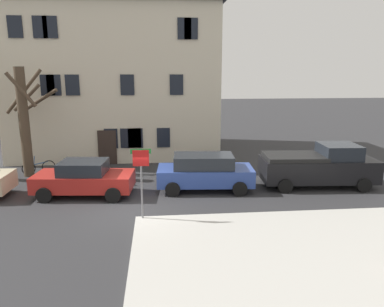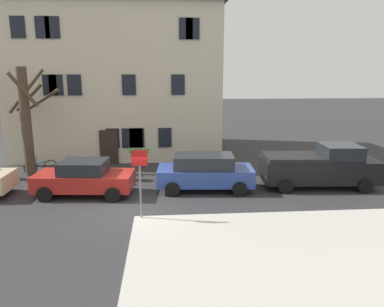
{
  "view_description": "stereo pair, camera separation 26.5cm",
  "coord_description": "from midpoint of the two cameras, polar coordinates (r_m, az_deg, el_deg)",
  "views": [
    {
      "loc": [
        1.05,
        -14.3,
        5.61
      ],
      "look_at": [
        2.62,
        2.22,
        1.85
      ],
      "focal_mm": 34.25,
      "sensor_mm": 36.0,
      "label": 1
    },
    {
      "loc": [
        1.31,
        -14.32,
        5.61
      ],
      "look_at": [
        2.62,
        2.22,
        1.85
      ],
      "focal_mm": 34.25,
      "sensor_mm": 36.0,
      "label": 2
    }
  ],
  "objects": [
    {
      "name": "car_red_sedan",
      "position": [
        17.49,
        -15.99,
        -3.65
      ],
      "size": [
        4.56,
        2.45,
        1.63
      ],
      "color": "#AD231E",
      "rests_on": "ground_plane"
    },
    {
      "name": "sidewalk_slab",
      "position": [
        11.33,
        18.44,
        -17.3
      ],
      "size": [
        10.36,
        8.82,
        0.12
      ],
      "primitive_type": "cube",
      "color": "#B7B5AD",
      "rests_on": "ground_plane"
    },
    {
      "name": "street_sign_pole",
      "position": [
        13.76,
        -7.59,
        -2.72
      ],
      "size": [
        0.76,
        0.07,
        2.81
      ],
      "color": "slate",
      "rests_on": "ground_plane"
    },
    {
      "name": "car_blue_wagon",
      "position": [
        17.5,
        2.43,
        -2.85
      ],
      "size": [
        4.64,
        2.36,
        1.73
      ],
      "color": "#2D4799",
      "rests_on": "ground_plane"
    },
    {
      "name": "building_main",
      "position": [
        26.43,
        -10.91,
        12.63
      ],
      "size": [
        13.69,
        8.58,
        11.17
      ],
      "color": "beige",
      "rests_on": "ground_plane"
    },
    {
      "name": "pickup_truck_black",
      "position": [
        19.07,
        19.66,
        -1.93
      ],
      "size": [
        5.63,
        2.54,
        2.11
      ],
      "color": "black",
      "rests_on": "ground_plane"
    },
    {
      "name": "tree_bare_mid",
      "position": [
        21.52,
        -24.0,
        5.11
      ],
      "size": [
        2.88,
        2.62,
        5.83
      ],
      "color": "#4C3D2D",
      "rests_on": "ground_plane"
    },
    {
      "name": "bicycle_leaning",
      "position": [
        22.13,
        -22.19,
        -1.91
      ],
      "size": [
        1.65,
        0.67,
        1.03
      ],
      "color": "black",
      "rests_on": "ground_plane"
    },
    {
      "name": "ground_plane",
      "position": [
        15.42,
        -8.71,
        -8.74
      ],
      "size": [
        120.0,
        120.0,
        0.0
      ],
      "primitive_type": "plane",
      "color": "#2D2D30"
    }
  ]
}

